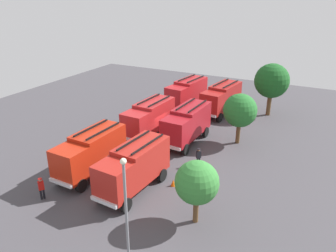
{
  "coord_description": "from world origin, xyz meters",
  "views": [
    {
      "loc": [
        29.51,
        15.26,
        15.17
      ],
      "look_at": [
        0.0,
        0.0,
        1.4
      ],
      "focal_mm": 35.87,
      "sensor_mm": 36.0,
      "label": 1
    }
  ],
  "objects_px": {
    "fire_truck_4": "(187,123)",
    "traffic_cone_1": "(173,183)",
    "fire_truck_5": "(134,166)",
    "fire_truck_0": "(187,92)",
    "traffic_cone_0": "(153,112)",
    "firefighter_1": "(41,187)",
    "tree_2": "(197,183)",
    "firefighter_3": "(170,96)",
    "tree_0": "(272,81)",
    "firefighter_2": "(192,118)",
    "firefighter_0": "(199,156)",
    "lamppost": "(126,205)",
    "fire_truck_3": "(221,98)",
    "fire_truck_1": "(149,117)",
    "tree_1": "(240,111)",
    "fire_truck_2": "(91,151)",
    "firefighter_4": "(113,143)"
  },
  "relations": [
    {
      "from": "firefighter_2",
      "to": "fire_truck_0",
      "type": "bearing_deg",
      "value": 49.01
    },
    {
      "from": "fire_truck_4",
      "to": "fire_truck_5",
      "type": "xyz_separation_m",
      "value": [
        10.17,
        0.02,
        0.0
      ]
    },
    {
      "from": "fire_truck_1",
      "to": "fire_truck_2",
      "type": "xyz_separation_m",
      "value": [
        9.34,
        -0.34,
        0.0
      ]
    },
    {
      "from": "firefighter_3",
      "to": "firefighter_4",
      "type": "height_order",
      "value": "firefighter_3"
    },
    {
      "from": "fire_truck_3",
      "to": "firefighter_2",
      "type": "bearing_deg",
      "value": -8.97
    },
    {
      "from": "fire_truck_1",
      "to": "firefighter_0",
      "type": "height_order",
      "value": "fire_truck_1"
    },
    {
      "from": "firefighter_2",
      "to": "tree_2",
      "type": "xyz_separation_m",
      "value": [
        15.98,
        7.24,
        2.1
      ]
    },
    {
      "from": "firefighter_1",
      "to": "traffic_cone_1",
      "type": "bearing_deg",
      "value": 71.32
    },
    {
      "from": "fire_truck_3",
      "to": "firefighter_4",
      "type": "xyz_separation_m",
      "value": [
        15.27,
        -5.84,
        -1.23
      ]
    },
    {
      "from": "firefighter_2",
      "to": "firefighter_3",
      "type": "relative_size",
      "value": 1.05
    },
    {
      "from": "fire_truck_5",
      "to": "tree_1",
      "type": "distance_m",
      "value": 13.43
    },
    {
      "from": "firefighter_0",
      "to": "firefighter_2",
      "type": "distance_m",
      "value": 9.55
    },
    {
      "from": "traffic_cone_1",
      "to": "tree_2",
      "type": "bearing_deg",
      "value": 45.55
    },
    {
      "from": "fire_truck_2",
      "to": "firefighter_1",
      "type": "distance_m",
      "value": 5.08
    },
    {
      "from": "firefighter_0",
      "to": "traffic_cone_0",
      "type": "distance_m",
      "value": 14.12
    },
    {
      "from": "fire_truck_3",
      "to": "tree_2",
      "type": "height_order",
      "value": "tree_2"
    },
    {
      "from": "firefighter_0",
      "to": "firefighter_1",
      "type": "bearing_deg",
      "value": 88.18
    },
    {
      "from": "tree_0",
      "to": "firefighter_2",
      "type": "bearing_deg",
      "value": -42.36
    },
    {
      "from": "tree_2",
      "to": "tree_1",
      "type": "bearing_deg",
      "value": -175.42
    },
    {
      "from": "fire_truck_4",
      "to": "tree_1",
      "type": "relative_size",
      "value": 1.36
    },
    {
      "from": "tree_2",
      "to": "tree_0",
      "type": "bearing_deg",
      "value": -179.87
    },
    {
      "from": "fire_truck_5",
      "to": "tree_0",
      "type": "height_order",
      "value": "tree_0"
    },
    {
      "from": "tree_0",
      "to": "firefighter_3",
      "type": "bearing_deg",
      "value": -84.04
    },
    {
      "from": "fire_truck_3",
      "to": "fire_truck_4",
      "type": "xyz_separation_m",
      "value": [
        9.88,
        -0.35,
        0.0
      ]
    },
    {
      "from": "fire_truck_0",
      "to": "traffic_cone_1",
      "type": "relative_size",
      "value": 13.07
    },
    {
      "from": "firefighter_0",
      "to": "tree_2",
      "type": "height_order",
      "value": "tree_2"
    },
    {
      "from": "lamppost",
      "to": "firefighter_0",
      "type": "bearing_deg",
      "value": -176.26
    },
    {
      "from": "fire_truck_4",
      "to": "firefighter_2",
      "type": "distance_m",
      "value": 4.68
    },
    {
      "from": "tree_2",
      "to": "fire_truck_1",
      "type": "bearing_deg",
      "value": -137.57
    },
    {
      "from": "fire_truck_0",
      "to": "traffic_cone_1",
      "type": "bearing_deg",
      "value": 28.38
    },
    {
      "from": "lamppost",
      "to": "traffic_cone_1",
      "type": "bearing_deg",
      "value": -171.07
    },
    {
      "from": "fire_truck_0",
      "to": "firefighter_0",
      "type": "xyz_separation_m",
      "value": [
        14.25,
        7.66,
        -1.2
      ]
    },
    {
      "from": "tree_2",
      "to": "fire_truck_5",
      "type": "bearing_deg",
      "value": -103.65
    },
    {
      "from": "fire_truck_5",
      "to": "fire_truck_0",
      "type": "bearing_deg",
      "value": -163.27
    },
    {
      "from": "fire_truck_4",
      "to": "traffic_cone_1",
      "type": "distance_m",
      "value": 8.85
    },
    {
      "from": "tree_2",
      "to": "traffic_cone_0",
      "type": "relative_size",
      "value": 7.12
    },
    {
      "from": "fire_truck_1",
      "to": "firefighter_3",
      "type": "relative_size",
      "value": 4.18
    },
    {
      "from": "tree_1",
      "to": "traffic_cone_1",
      "type": "relative_size",
      "value": 9.37
    },
    {
      "from": "firefighter_2",
      "to": "tree_1",
      "type": "distance_m",
      "value": 6.96
    },
    {
      "from": "fire_truck_2",
      "to": "traffic_cone_1",
      "type": "relative_size",
      "value": 12.79
    },
    {
      "from": "firefighter_2",
      "to": "fire_truck_1",
      "type": "bearing_deg",
      "value": 166.03
    },
    {
      "from": "firefighter_0",
      "to": "tree_1",
      "type": "distance_m",
      "value": 7.16
    },
    {
      "from": "fire_truck_4",
      "to": "tree_1",
      "type": "bearing_deg",
      "value": 117.26
    },
    {
      "from": "firefighter_0",
      "to": "lamppost",
      "type": "relative_size",
      "value": 0.24
    },
    {
      "from": "tree_1",
      "to": "tree_2",
      "type": "distance_m",
      "value": 13.94
    },
    {
      "from": "tree_1",
      "to": "traffic_cone_0",
      "type": "distance_m",
      "value": 12.93
    },
    {
      "from": "tree_2",
      "to": "firefighter_3",
      "type": "bearing_deg",
      "value": -149.06
    },
    {
      "from": "fire_truck_1",
      "to": "lamppost",
      "type": "bearing_deg",
      "value": 29.86
    },
    {
      "from": "fire_truck_0",
      "to": "firefighter_1",
      "type": "height_order",
      "value": "fire_truck_0"
    },
    {
      "from": "traffic_cone_0",
      "to": "firefighter_1",
      "type": "bearing_deg",
      "value": 4.73
    }
  ]
}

